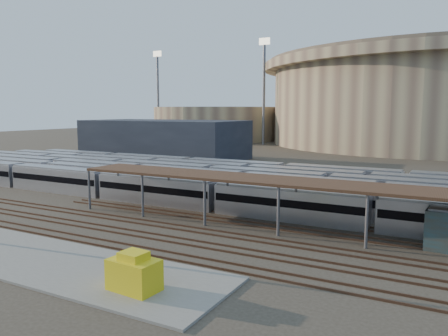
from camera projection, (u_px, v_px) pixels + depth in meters
ground at (132, 218)px, 51.16m from camera, size 420.00×420.00×0.00m
subway_trains at (224, 182)px, 65.99m from camera, size 129.40×23.90×3.60m
inspection_shed at (329, 187)px, 43.74m from camera, size 60.30×6.00×5.30m
empty_tracks at (102, 228)px, 46.78m from camera, size 170.00×9.62×0.18m
stadium at (434, 100)px, 159.77m from camera, size 124.00×124.00×32.50m
secondary_arena at (218, 123)px, 191.95m from camera, size 56.00×56.00×14.00m
service_building at (164, 139)px, 114.95m from camera, size 42.00×20.00×10.00m
floodlight_0 at (264, 88)px, 158.67m from camera, size 4.00×1.00×38.40m
floodlight_1 at (158, 92)px, 193.09m from camera, size 4.00×1.00×38.40m
floodlight_3 at (350, 92)px, 193.06m from camera, size 4.00×1.00×38.40m
yellow_equipment at (134, 275)px, 30.14m from camera, size 3.65×2.44×2.18m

